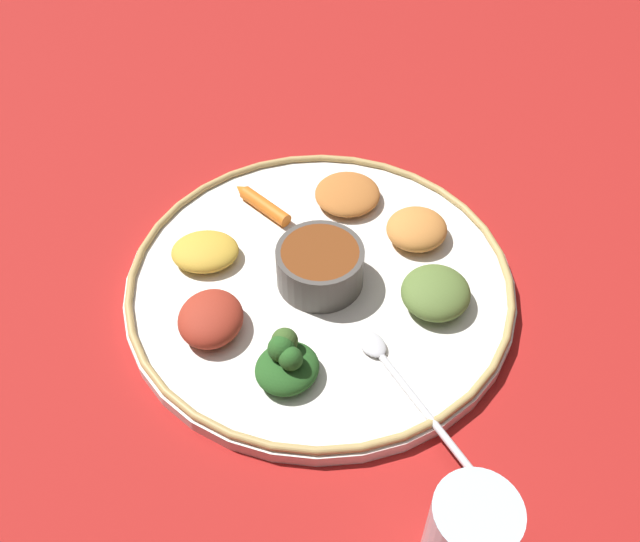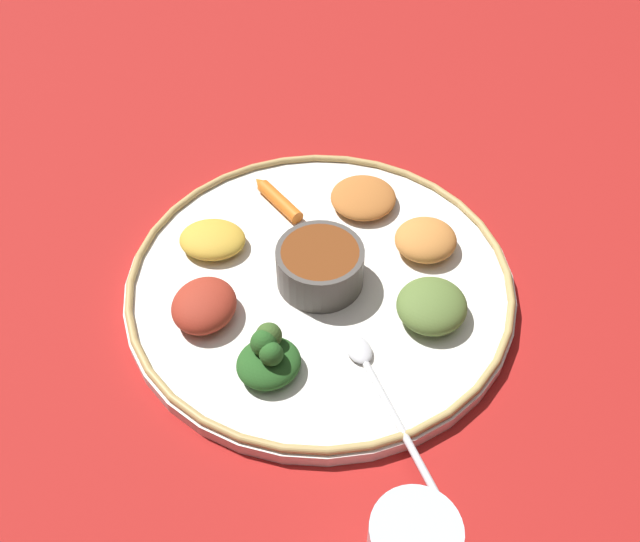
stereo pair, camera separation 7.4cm
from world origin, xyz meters
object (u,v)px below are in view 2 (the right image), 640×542
at_px(spoon, 378,386).
at_px(center_bowl, 320,265).
at_px(greens_pile, 268,356).
at_px(carrot_near_spoon, 277,199).

bearing_deg(spoon, center_bowl, -114.83).
xyz_separation_m(spoon, greens_pile, (0.05, -0.09, 0.02)).
bearing_deg(carrot_near_spoon, spoon, 65.52).
height_order(spoon, carrot_near_spoon, carrot_near_spoon).
distance_m(spoon, carrot_near_spoon, 0.27).
relative_size(greens_pile, carrot_near_spoon, 0.85).
bearing_deg(center_bowl, carrot_near_spoon, -114.09).
xyz_separation_m(greens_pile, carrot_near_spoon, (-0.16, -0.16, -0.01)).
distance_m(greens_pile, carrot_near_spoon, 0.23).
height_order(center_bowl, greens_pile, same).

